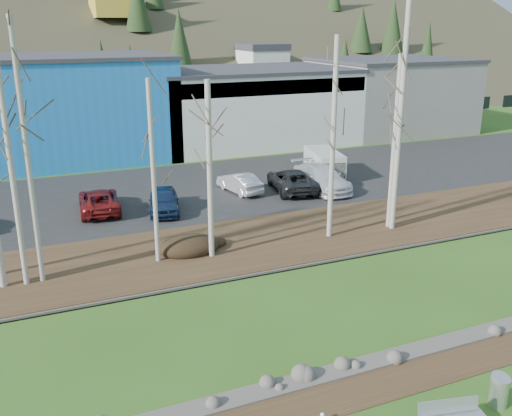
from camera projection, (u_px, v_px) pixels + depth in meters
name	position (u px, v px, depth m)	size (l,w,h in m)	color
dirt_strip	(351.00, 391.00, 17.32)	(80.00, 1.80, 0.03)	#382616
near_bank_rocks	(334.00, 374.00, 18.20)	(80.00, 0.80, 0.50)	#47423D
river	(278.00, 316.00, 21.77)	(80.00, 8.00, 0.90)	black
far_bank_rocks	(239.00, 275.00, 25.35)	(80.00, 0.80, 0.46)	#47423D
far_bank	(214.00, 249.00, 28.12)	(80.00, 7.00, 0.15)	#382616
parking_lot	(161.00, 193.00, 37.28)	(80.00, 14.00, 0.14)	black
building_blue	(41.00, 108.00, 45.95)	(20.40, 12.24, 8.30)	blue
building_white	(247.00, 105.00, 53.00)	(18.36, 12.24, 6.80)	silver
building_grey	(389.00, 95.00, 59.02)	(14.28, 12.24, 7.30)	gray
bench_intact	(452.00, 416.00, 15.55)	(1.85, 0.91, 0.89)	#B9BABD
litter_bin	(499.00, 392.00, 16.55)	(0.53, 0.53, 0.92)	#B9BABD
dirt_mound	(189.00, 245.00, 27.53)	(2.98, 2.10, 0.58)	black
birch_1	(10.00, 157.00, 22.52)	(0.22, 0.22, 10.94)	#B8B1A7
birch_3	(27.00, 157.00, 22.83)	(0.23, 0.23, 10.86)	#B8B1A7
birch_4	(210.00, 172.00, 25.83)	(0.26, 0.26, 8.22)	#B8B1A7
birch_5	(153.00, 174.00, 25.25)	(0.20, 0.20, 8.33)	#B8B1A7
birch_6	(333.00, 141.00, 28.09)	(0.26, 0.26, 10.03)	#B8B1A7
birch_7	(394.00, 144.00, 29.63)	(0.27, 0.27, 9.11)	#B8B1A7
birch_8	(401.00, 108.00, 28.78)	(0.27, 0.27, 12.88)	#B8B1A7
car_1	(99.00, 200.00, 33.31)	(2.21, 4.79, 1.33)	maroon
car_2	(164.00, 200.00, 33.22)	(1.67, 4.15, 1.42)	navy
car_3	(240.00, 183.00, 37.15)	(1.35, 3.87, 1.27)	silver
car_4	(291.00, 180.00, 37.47)	(2.40, 5.20, 1.44)	#292A2C
car_5	(321.00, 178.00, 37.68)	(2.25, 5.54, 1.61)	white
van_white	(325.00, 165.00, 40.49)	(2.77, 4.70, 1.93)	white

